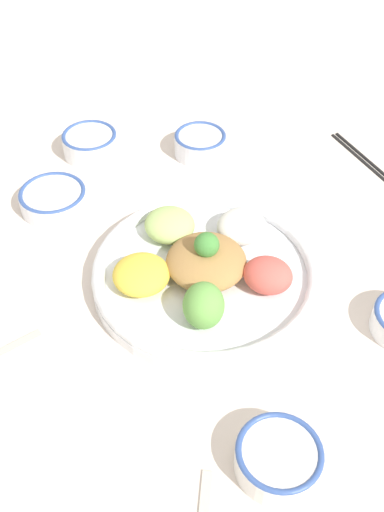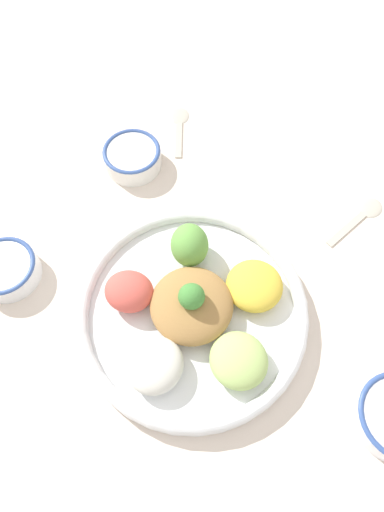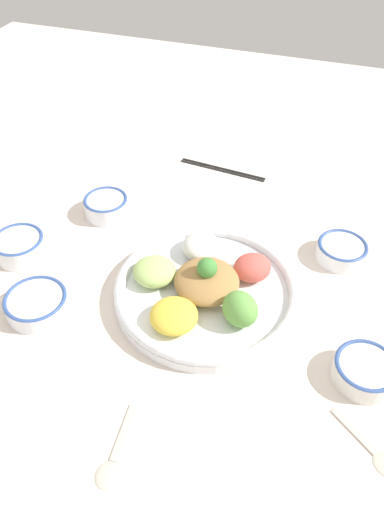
{
  "view_description": "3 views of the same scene",
  "coord_description": "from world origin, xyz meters",
  "px_view_note": "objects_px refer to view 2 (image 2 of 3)",
  "views": [
    {
      "loc": [
        -0.51,
        0.32,
        0.67
      ],
      "look_at": [
        -0.01,
        0.01,
        0.08
      ],
      "focal_mm": 42.0,
      "sensor_mm": 36.0,
      "label": 1
    },
    {
      "loc": [
        0.17,
        -0.14,
        0.62
      ],
      "look_at": [
        -0.04,
        0.02,
        0.09
      ],
      "focal_mm": 30.0,
      "sensor_mm": 36.0,
      "label": 2
    },
    {
      "loc": [
        -0.17,
        0.59,
        0.7
      ],
      "look_at": [
        0.03,
        -0.01,
        0.1
      ],
      "focal_mm": 35.0,
      "sensor_mm": 36.0,
      "label": 3
    }
  ],
  "objects_px": {
    "sauce_bowl_red": "(132,156)",
    "serving_spoon_extra": "(179,124)",
    "salad_platter": "(194,312)",
    "serving_spoon_main": "(362,215)",
    "rice_bowl_plain": "(6,269)"
  },
  "relations": [
    {
      "from": "rice_bowl_plain",
      "to": "serving_spoon_extra",
      "type": "height_order",
      "value": "rice_bowl_plain"
    },
    {
      "from": "sauce_bowl_red",
      "to": "serving_spoon_extra",
      "type": "bearing_deg",
      "value": 102.39
    },
    {
      "from": "salad_platter",
      "to": "serving_spoon_main",
      "type": "distance_m",
      "value": 0.34
    },
    {
      "from": "sauce_bowl_red",
      "to": "serving_spoon_main",
      "type": "bearing_deg",
      "value": 37.55
    },
    {
      "from": "rice_bowl_plain",
      "to": "serving_spoon_extra",
      "type": "distance_m",
      "value": 0.41
    },
    {
      "from": "salad_platter",
      "to": "serving_spoon_main",
      "type": "height_order",
      "value": "salad_platter"
    },
    {
      "from": "salad_platter",
      "to": "sauce_bowl_red",
      "type": "distance_m",
      "value": 0.31
    },
    {
      "from": "sauce_bowl_red",
      "to": "serving_spoon_main",
      "type": "height_order",
      "value": "sauce_bowl_red"
    },
    {
      "from": "serving_spoon_main",
      "to": "serving_spoon_extra",
      "type": "bearing_deg",
      "value": -74.54
    },
    {
      "from": "sauce_bowl_red",
      "to": "serving_spoon_extra",
      "type": "relative_size",
      "value": 0.89
    },
    {
      "from": "salad_platter",
      "to": "serving_spoon_extra",
      "type": "xyz_separation_m",
      "value": [
        -0.32,
        0.21,
        -0.02
      ]
    },
    {
      "from": "rice_bowl_plain",
      "to": "serving_spoon_extra",
      "type": "xyz_separation_m",
      "value": [
        -0.09,
        0.4,
        -0.02
      ]
    },
    {
      "from": "salad_platter",
      "to": "rice_bowl_plain",
      "type": "relative_size",
      "value": 3.43
    },
    {
      "from": "serving_spoon_main",
      "to": "serving_spoon_extra",
      "type": "distance_m",
      "value": 0.37
    },
    {
      "from": "serving_spoon_extra",
      "to": "rice_bowl_plain",
      "type": "bearing_deg",
      "value": -39.42
    }
  ]
}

